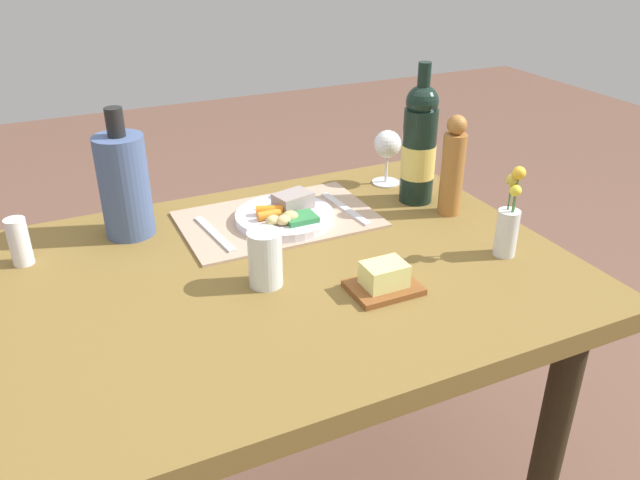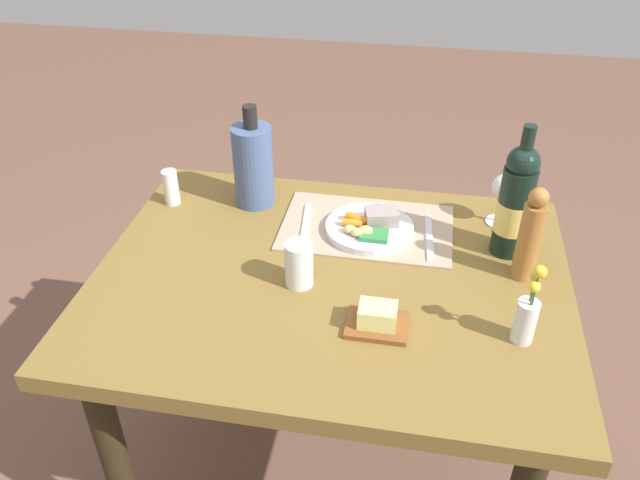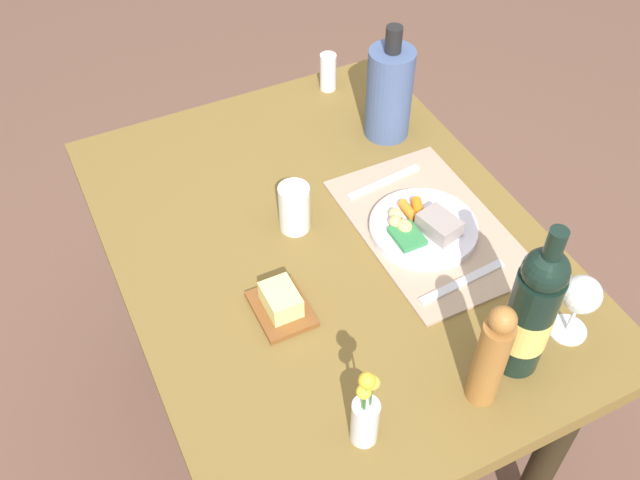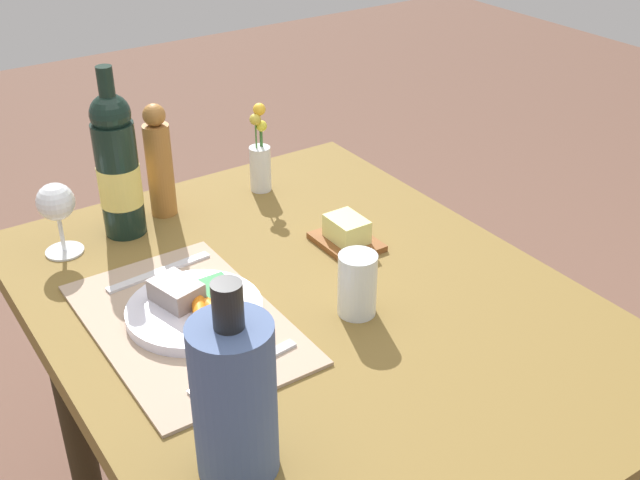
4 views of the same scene
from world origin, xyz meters
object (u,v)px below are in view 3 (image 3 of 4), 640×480
(knife, at_px, (384,182))
(wine_glass, at_px, (581,297))
(wine_bottle, at_px, (531,312))
(pepper_mill, at_px, (491,357))
(dinner_plate, at_px, (423,227))
(butter_dish, at_px, (281,303))
(water_tumbler, at_px, (294,210))
(cooler_bottle, at_px, (389,92))
(flower_vase, at_px, (365,415))
(fork, at_px, (462,282))
(salt_shaker, at_px, (328,72))
(dining_table, at_px, (328,272))

(knife, height_order, wine_glass, wine_glass)
(wine_bottle, xyz_separation_m, pepper_mill, (-0.03, 0.10, -0.03))
(dinner_plate, bearing_deg, pepper_mill, 163.38)
(butter_dish, distance_m, water_tumbler, 0.23)
(dinner_plate, relative_size, butter_dish, 1.74)
(knife, height_order, cooler_bottle, cooler_bottle)
(flower_vase, xyz_separation_m, wine_glass, (0.02, -0.44, 0.03))
(wine_glass, bearing_deg, cooler_bottle, 1.12)
(fork, bearing_deg, wine_bottle, 171.83)
(fork, xyz_separation_m, butter_dish, (0.10, 0.35, 0.01))
(dinner_plate, xyz_separation_m, cooler_bottle, (0.33, -0.10, 0.09))
(salt_shaker, bearing_deg, butter_dish, 146.59)
(dining_table, height_order, cooler_bottle, cooler_bottle)
(dining_table, xyz_separation_m, wine_bottle, (-0.41, -0.17, 0.24))
(knife, distance_m, pepper_mill, 0.56)
(dining_table, bearing_deg, fork, -140.51)
(water_tumbler, bearing_deg, fork, -141.58)
(cooler_bottle, distance_m, wine_glass, 0.66)
(dining_table, distance_m, salt_shaker, 0.56)
(fork, distance_m, cooler_bottle, 0.51)
(knife, distance_m, butter_dish, 0.42)
(knife, xyz_separation_m, pepper_mill, (-0.54, 0.11, 0.11))
(dining_table, distance_m, flower_vase, 0.48)
(pepper_mill, bearing_deg, fork, -26.31)
(flower_vase, bearing_deg, dining_table, -18.96)
(knife, bearing_deg, salt_shaker, -14.12)
(dining_table, height_order, pepper_mill, pepper_mill)
(knife, distance_m, wine_bottle, 0.53)
(salt_shaker, xyz_separation_m, wine_glass, (-0.89, -0.06, 0.05))
(salt_shaker, bearing_deg, fork, 175.45)
(dinner_plate, height_order, pepper_mill, pepper_mill)
(knife, xyz_separation_m, water_tumbler, (-0.03, 0.23, 0.04))
(salt_shaker, height_order, wine_bottle, wine_bottle)
(salt_shaker, distance_m, flower_vase, 0.99)
(salt_shaker, relative_size, wine_glass, 0.70)
(butter_dish, distance_m, wine_glass, 0.54)
(flower_vase, relative_size, wine_glass, 1.37)
(dining_table, height_order, wine_bottle, wine_bottle)
(cooler_bottle, xyz_separation_m, wine_bottle, (-0.67, 0.11, 0.02))
(dining_table, relative_size, pepper_mill, 4.70)
(flower_vase, relative_size, pepper_mill, 0.83)
(water_tumbler, height_order, wine_glass, wine_glass)
(dining_table, relative_size, dinner_plate, 4.92)
(knife, height_order, salt_shaker, salt_shaker)
(flower_vase, bearing_deg, dinner_plate, -43.15)
(butter_dish, distance_m, flower_vase, 0.30)
(pepper_mill, bearing_deg, cooler_bottle, -16.70)
(dining_table, distance_m, pepper_mill, 0.50)
(dinner_plate, height_order, salt_shaker, salt_shaker)
(butter_dish, bearing_deg, fork, -105.66)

